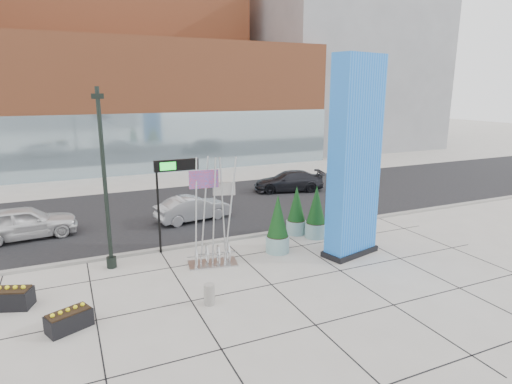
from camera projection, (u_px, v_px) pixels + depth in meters
name	position (u px, v px, depth m)	size (l,w,h in m)	color
ground	(236.00, 279.00, 16.00)	(160.00, 160.00, 0.00)	#9E9991
street_asphalt	(173.00, 211.00, 24.86)	(80.00, 12.00, 0.02)	black
curb_edge	(204.00, 243.00, 19.53)	(80.00, 0.30, 0.12)	gray
tower_podium	(137.00, 105.00, 39.04)	(34.00, 10.00, 11.00)	#AD5832
tower_glass_front	(148.00, 144.00, 35.49)	(34.00, 0.60, 5.00)	#8CA5B2
building_grey_parking	(336.00, 72.00, 52.62)	(20.00, 18.00, 18.00)	slate
blue_pylon	(355.00, 162.00, 17.50)	(2.67, 1.67, 8.26)	blue
lamp_post	(106.00, 198.00, 16.34)	(0.45, 0.39, 7.01)	black
public_art_sculpture	(213.00, 237.00, 17.07)	(2.09, 1.32, 4.42)	silver
concrete_bollard	(209.00, 294.00, 14.03)	(0.36, 0.36, 0.70)	gray
overhead_street_sign	(173.00, 173.00, 18.03)	(1.89, 0.20, 4.02)	black
round_planter_east	(296.00, 211.00, 20.76)	(0.95, 0.95, 2.38)	#7EA8AA
round_planter_mid	(316.00, 213.00, 20.24)	(1.01, 1.01, 2.52)	#7EA8AA
round_planter_west	(278.00, 225.00, 18.37)	(1.02, 1.02, 2.55)	#7EA8AA
box_planter_north	(9.00, 297.00, 13.81)	(1.56, 1.15, 0.77)	black
box_planter_south	(69.00, 319.00, 12.57)	(1.39, 1.07, 0.69)	black
car_white_west	(25.00, 223.00, 20.12)	(1.84, 4.58, 1.56)	silver
car_silver_mid	(193.00, 209.00, 22.93)	(1.40, 4.03, 1.33)	#97989E
car_dark_east	(289.00, 181.00, 29.56)	(1.94, 4.77, 1.38)	black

